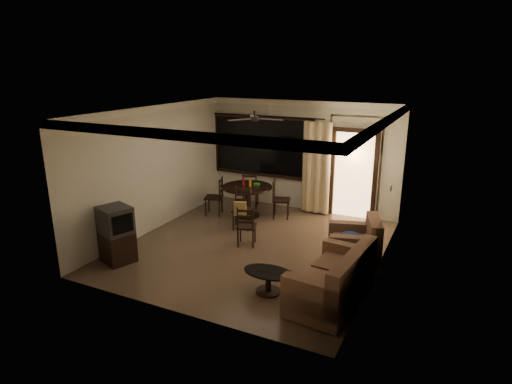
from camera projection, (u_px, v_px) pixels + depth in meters
The scene contains 12 objects.
ground at pixel (255, 246), 8.94m from camera, with size 5.50×5.50×0.00m, color #7F6651.
room_shell at pixel (312, 148), 9.69m from camera, with size 5.50×6.70×5.50m.
dining_table at pixel (247, 193), 10.56m from camera, with size 1.23×1.23×0.99m.
dining_chair_west at pixel (214, 204), 10.76m from camera, with size 0.53×0.53×0.95m.
dining_chair_east at pixel (281, 206), 10.55m from camera, with size 0.53×0.53×0.95m.
dining_chair_south at pixel (242, 216), 9.83m from camera, with size 0.53×0.57×0.95m.
dining_chair_north at pixel (250, 196), 11.35m from camera, with size 0.53×0.53×0.95m.
tv_cabinet at pixel (117, 234), 8.11m from camera, with size 0.71×0.68×1.10m.
sofa at pixel (335, 282), 6.71m from camera, with size 1.08×1.78×0.90m.
armchair at pixel (357, 247), 7.98m from camera, with size 1.15×1.15×0.92m.
coffee_table at pixel (268, 278), 7.06m from camera, with size 0.86×0.52×0.38m.
side_chair at pixel (246, 233), 8.92m from camera, with size 0.49×0.49×0.88m.
Camera 1 is at (3.63, -7.40, 3.64)m, focal length 30.00 mm.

